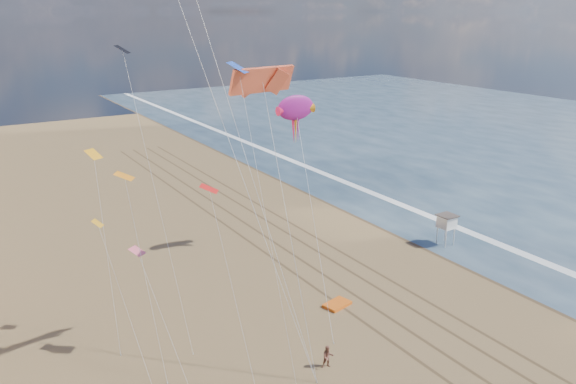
# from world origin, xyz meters

# --- Properties ---
(wet_sand) EXTENTS (260.00, 260.00, 0.00)m
(wet_sand) POSITION_xyz_m (19.00, 40.00, 0.00)
(wet_sand) COLOR #42301E
(wet_sand) RESTS_ON ground
(foam) EXTENTS (260.00, 260.00, 0.00)m
(foam) POSITION_xyz_m (23.20, 40.00, 0.00)
(foam) COLOR white
(foam) RESTS_ON ground
(tracks) EXTENTS (7.68, 120.00, 0.01)m
(tracks) POSITION_xyz_m (2.55, 30.00, 0.01)
(tracks) COLOR brown
(tracks) RESTS_ON ground
(lifeguard_stand) EXTENTS (2.01, 2.01, 3.63)m
(lifeguard_stand) POSITION_xyz_m (17.80, 24.51, 2.80)
(lifeguard_stand) COLOR white
(lifeguard_stand) RESTS_ON ground
(grounded_kite) EXTENTS (2.77, 2.10, 0.28)m
(grounded_kite) POSITION_xyz_m (-1.45, 19.60, 0.14)
(grounded_kite) COLOR orange
(grounded_kite) RESTS_ON ground
(show_kite) EXTENTS (6.24, 9.68, 25.03)m
(show_kite) POSITION_xyz_m (2.52, 33.02, 16.05)
(show_kite) COLOR #9A177F
(show_kite) RESTS_ON ground
(kite_flyer_b) EXTENTS (1.07, 0.94, 1.84)m
(kite_flyer_b) POSITION_xyz_m (-7.68, 12.42, 0.92)
(kite_flyer_b) COLOR brown
(kite_flyer_b) RESTS_ON ground
(small_kites) EXTENTS (9.58, 15.83, 14.76)m
(small_kites) POSITION_xyz_m (-16.70, 23.49, 15.99)
(small_kites) COLOR black
(small_kites) RESTS_ON ground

